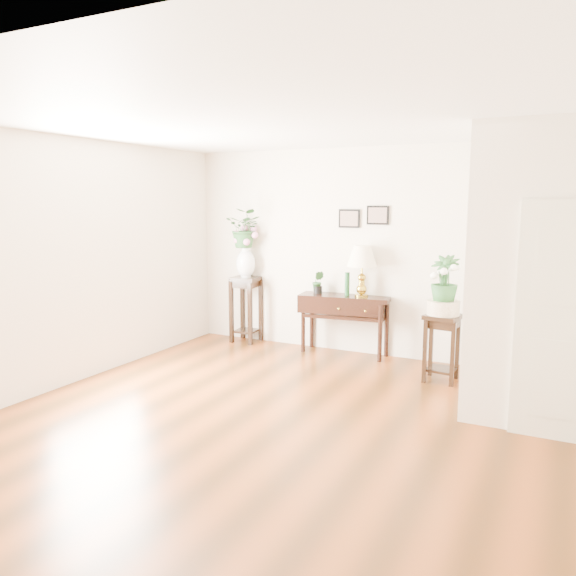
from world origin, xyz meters
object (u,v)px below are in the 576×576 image
Objects in this scene: table_lamp at (362,271)px; plant_stand_a at (246,309)px; plant_stand_b at (442,348)px; console_table at (344,325)px.

table_lamp is 1.92m from plant_stand_a.
plant_stand_a is 3.05m from plant_stand_b.
console_table is at bearing 0.00° from plant_stand_a.
table_lamp reaches higher than console_table.
console_table is 1.55× the size of plant_stand_b.
plant_stand_b is (2.99, -0.59, -0.09)m from plant_stand_a.
plant_stand_a is at bearing 180.00° from table_lamp.
plant_stand_b is at bearing -29.89° from console_table.
table_lamp reaches higher than plant_stand_b.
plant_stand_a is at bearing 168.82° from plant_stand_b.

